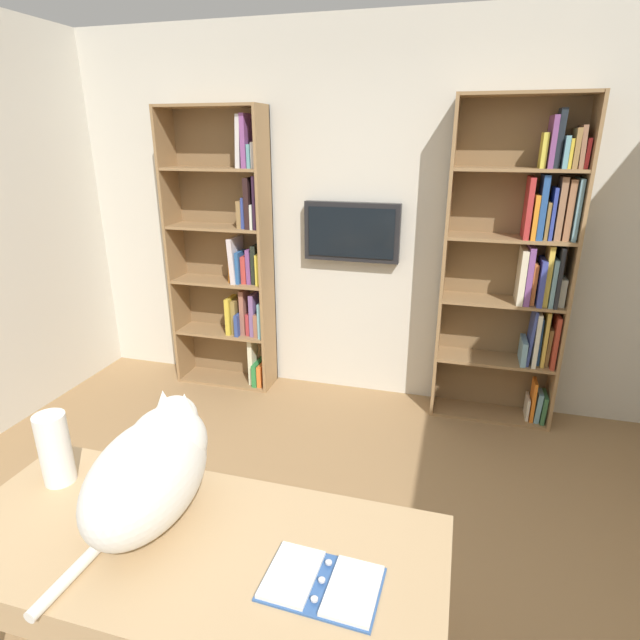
{
  "coord_description": "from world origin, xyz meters",
  "views": [
    {
      "loc": [
        -0.74,
        1.47,
        1.93
      ],
      "look_at": [
        -0.02,
        -1.09,
        0.97
      ],
      "focal_mm": 28.56,
      "sensor_mm": 36.0,
      "label": 1
    }
  ],
  "objects_px": {
    "bookshelf_right": "(232,260)",
    "open_binder": "(322,583)",
    "cat": "(154,466)",
    "bookshelf_left": "(522,265)",
    "paper_towel_roll": "(55,449)",
    "wall_mounted_tv": "(352,232)",
    "desk": "(188,572)"
  },
  "relations": [
    {
      "from": "bookshelf_right",
      "to": "cat",
      "type": "relative_size",
      "value": 3.11
    },
    {
      "from": "bookshelf_left",
      "to": "bookshelf_right",
      "type": "distance_m",
      "value": 2.11
    },
    {
      "from": "open_binder",
      "to": "cat",
      "type": "bearing_deg",
      "value": -12.76
    },
    {
      "from": "desk",
      "to": "cat",
      "type": "height_order",
      "value": "cat"
    },
    {
      "from": "bookshelf_left",
      "to": "wall_mounted_tv",
      "type": "distance_m",
      "value": 1.19
    },
    {
      "from": "bookshelf_left",
      "to": "desk",
      "type": "distance_m",
      "value": 2.75
    },
    {
      "from": "cat",
      "to": "paper_towel_roll",
      "type": "height_order",
      "value": "cat"
    },
    {
      "from": "bookshelf_left",
      "to": "wall_mounted_tv",
      "type": "xyz_separation_m",
      "value": [
        1.18,
        -0.09,
        0.15
      ]
    },
    {
      "from": "wall_mounted_tv",
      "to": "paper_towel_roll",
      "type": "xyz_separation_m",
      "value": [
        0.57,
        2.37,
        -0.41
      ]
    },
    {
      "from": "bookshelf_right",
      "to": "desk",
      "type": "height_order",
      "value": "bookshelf_right"
    },
    {
      "from": "bookshelf_right",
      "to": "open_binder",
      "type": "height_order",
      "value": "bookshelf_right"
    },
    {
      "from": "cat",
      "to": "paper_towel_roll",
      "type": "distance_m",
      "value": 0.45
    },
    {
      "from": "wall_mounted_tv",
      "to": "open_binder",
      "type": "bearing_deg",
      "value": 100.63
    },
    {
      "from": "bookshelf_left",
      "to": "open_binder",
      "type": "relative_size",
      "value": 6.44
    },
    {
      "from": "paper_towel_roll",
      "to": "bookshelf_right",
      "type": "bearing_deg",
      "value": -81.14
    },
    {
      "from": "wall_mounted_tv",
      "to": "paper_towel_roll",
      "type": "bearing_deg",
      "value": 76.46
    },
    {
      "from": "cat",
      "to": "open_binder",
      "type": "xyz_separation_m",
      "value": [
        -0.6,
        0.14,
        -0.18
      ]
    },
    {
      "from": "desk",
      "to": "cat",
      "type": "distance_m",
      "value": 0.35
    },
    {
      "from": "bookshelf_right",
      "to": "open_binder",
      "type": "relative_size",
      "value": 6.33
    },
    {
      "from": "wall_mounted_tv",
      "to": "open_binder",
      "type": "relative_size",
      "value": 2.07
    },
    {
      "from": "cat",
      "to": "wall_mounted_tv",
      "type": "bearing_deg",
      "value": -92.89
    },
    {
      "from": "bookshelf_right",
      "to": "desk",
      "type": "xyz_separation_m",
      "value": [
        -0.96,
        2.45,
        -0.4
      ]
    },
    {
      "from": "bookshelf_right",
      "to": "cat",
      "type": "bearing_deg",
      "value": 108.96
    },
    {
      "from": "open_binder",
      "to": "paper_towel_roll",
      "type": "xyz_separation_m",
      "value": [
        1.05,
        -0.19,
        0.13
      ]
    },
    {
      "from": "bookshelf_right",
      "to": "paper_towel_roll",
      "type": "distance_m",
      "value": 2.32
    },
    {
      "from": "bookshelf_left",
      "to": "open_binder",
      "type": "distance_m",
      "value": 2.6
    },
    {
      "from": "bookshelf_right",
      "to": "cat",
      "type": "xyz_separation_m",
      "value": [
        -0.8,
        2.34,
        -0.11
      ]
    },
    {
      "from": "bookshelf_left",
      "to": "open_binder",
      "type": "bearing_deg",
      "value": 74.23
    },
    {
      "from": "desk",
      "to": "open_binder",
      "type": "xyz_separation_m",
      "value": [
        -0.44,
        0.02,
        0.11
      ]
    },
    {
      "from": "open_binder",
      "to": "desk",
      "type": "bearing_deg",
      "value": -3.03
    },
    {
      "from": "cat",
      "to": "bookshelf_left",
      "type": "bearing_deg",
      "value": -119.11
    },
    {
      "from": "wall_mounted_tv",
      "to": "paper_towel_roll",
      "type": "distance_m",
      "value": 2.47
    }
  ]
}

